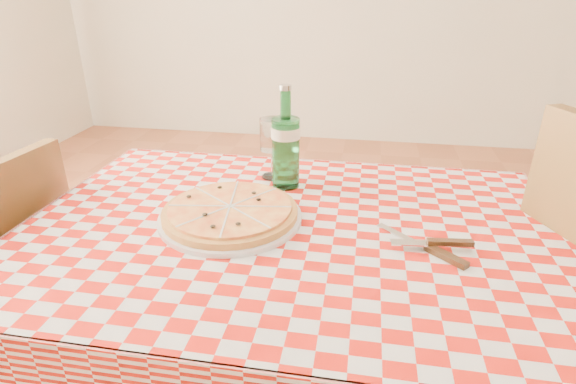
{
  "coord_description": "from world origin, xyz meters",
  "views": [
    {
      "loc": [
        0.15,
        -0.94,
        1.29
      ],
      "look_at": [
        -0.02,
        0.06,
        0.82
      ],
      "focal_mm": 28.0,
      "sensor_mm": 36.0,
      "label": 1
    }
  ],
  "objects_px": {
    "water_bottle": "(286,138)",
    "wine_glass": "(272,149)",
    "dining_table": "(292,260)",
    "chair_far": "(3,280)",
    "pizza_plate": "(230,211)"
  },
  "relations": [
    {
      "from": "dining_table",
      "to": "pizza_plate",
      "type": "xyz_separation_m",
      "value": [
        -0.15,
        0.0,
        0.12
      ]
    },
    {
      "from": "dining_table",
      "to": "wine_glass",
      "type": "distance_m",
      "value": 0.36
    },
    {
      "from": "chair_far",
      "to": "pizza_plate",
      "type": "relative_size",
      "value": 2.5
    },
    {
      "from": "chair_far",
      "to": "pizza_plate",
      "type": "bearing_deg",
      "value": -172.85
    },
    {
      "from": "water_bottle",
      "to": "dining_table",
      "type": "bearing_deg",
      "value": -76.27
    },
    {
      "from": "wine_glass",
      "to": "pizza_plate",
      "type": "bearing_deg",
      "value": -99.71
    },
    {
      "from": "chair_far",
      "to": "wine_glass",
      "type": "relative_size",
      "value": 4.9
    },
    {
      "from": "dining_table",
      "to": "water_bottle",
      "type": "bearing_deg",
      "value": 103.73
    },
    {
      "from": "chair_far",
      "to": "wine_glass",
      "type": "xyz_separation_m",
      "value": [
        0.74,
        0.31,
        0.34
      ]
    },
    {
      "from": "pizza_plate",
      "to": "wine_glass",
      "type": "bearing_deg",
      "value": 80.29
    },
    {
      "from": "water_bottle",
      "to": "wine_glass",
      "type": "bearing_deg",
      "value": 132.27
    },
    {
      "from": "wine_glass",
      "to": "dining_table",
      "type": "bearing_deg",
      "value": -69.45
    },
    {
      "from": "water_bottle",
      "to": "chair_far",
      "type": "bearing_deg",
      "value": -162.44
    },
    {
      "from": "dining_table",
      "to": "chair_far",
      "type": "height_order",
      "value": "chair_far"
    },
    {
      "from": "water_bottle",
      "to": "wine_glass",
      "type": "xyz_separation_m",
      "value": [
        -0.05,
        0.06,
        -0.05
      ]
    }
  ]
}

